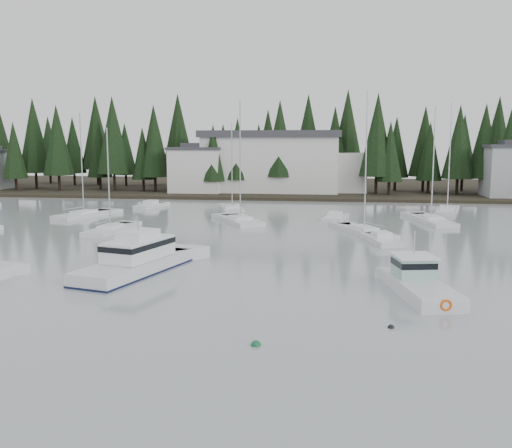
% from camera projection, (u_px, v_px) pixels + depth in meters
% --- Properties ---
extents(ground, '(260.00, 260.00, 0.00)m').
position_uv_depth(ground, '(160.00, 378.00, 22.49)').
color(ground, '#90979B').
rests_on(ground, ground).
extents(far_shore_land, '(240.00, 54.00, 1.00)m').
position_uv_depth(far_shore_land, '(303.00, 188.00, 117.58)').
color(far_shore_land, black).
rests_on(far_shore_land, ground).
extents(conifer_treeline, '(200.00, 22.00, 20.00)m').
position_uv_depth(conifer_treeline, '(300.00, 193.00, 106.80)').
color(conifer_treeline, black).
rests_on(conifer_treeline, ground).
extents(house_west, '(9.54, 7.42, 8.75)m').
position_uv_depth(house_west, '(197.00, 169.00, 101.78)').
color(house_west, silver).
rests_on(house_west, ground).
extents(harbor_inn, '(29.50, 11.50, 10.90)m').
position_uv_depth(harbor_inn, '(283.00, 162.00, 102.81)').
color(harbor_inn, silver).
rests_on(harbor_inn, ground).
extents(cabin_cruiser_center, '(6.00, 11.36, 4.67)m').
position_uv_depth(cabin_cruiser_center, '(136.00, 263.00, 40.84)').
color(cabin_cruiser_center, silver).
rests_on(cabin_cruiser_center, ground).
extents(lobster_boat_teal, '(4.19, 8.10, 4.29)m').
position_uv_depth(lobster_boat_teal, '(419.00, 286.00, 34.95)').
color(lobster_boat_teal, silver).
rests_on(lobster_boat_teal, ground).
extents(sailboat_2, '(4.72, 10.71, 14.00)m').
position_uv_depth(sailboat_2, '(431.00, 222.00, 66.98)').
color(sailboat_2, silver).
rests_on(sailboat_2, ground).
extents(sailboat_3, '(3.06, 8.43, 11.32)m').
position_uv_depth(sailboat_3, '(110.00, 231.00, 59.60)').
color(sailboat_3, silver).
rests_on(sailboat_3, ground).
extents(sailboat_4, '(5.46, 9.08, 13.41)m').
position_uv_depth(sailboat_4, '(84.00, 216.00, 72.01)').
color(sailboat_4, silver).
rests_on(sailboat_4, ground).
extents(sailboat_5, '(4.97, 9.60, 12.49)m').
position_uv_depth(sailboat_5, '(232.00, 210.00, 78.14)').
color(sailboat_5, silver).
rests_on(sailboat_5, ground).
extents(sailboat_6, '(4.45, 8.75, 14.96)m').
position_uv_depth(sailboat_6, '(447.00, 212.00, 76.24)').
color(sailboat_6, silver).
rests_on(sailboat_6, ground).
extents(sailboat_7, '(6.83, 9.20, 14.58)m').
position_uv_depth(sailboat_7, '(240.00, 222.00, 66.63)').
color(sailboat_7, silver).
rests_on(sailboat_7, ground).
extents(sailboat_10, '(6.49, 9.94, 14.88)m').
position_uv_depth(sailboat_10, '(364.00, 233.00, 58.46)').
color(sailboat_10, silver).
rests_on(sailboat_10, ground).
extents(runabout_1, '(3.75, 6.42, 1.42)m').
position_uv_depth(runabout_1, '(381.00, 241.00, 53.21)').
color(runabout_1, silver).
rests_on(runabout_1, ground).
extents(runabout_3, '(3.65, 6.31, 1.42)m').
position_uv_depth(runabout_3, '(151.00, 206.00, 82.33)').
color(runabout_3, silver).
rests_on(runabout_3, ground).
extents(runabout_4, '(3.30, 6.02, 1.42)m').
position_uv_depth(runabout_4, '(335.00, 219.00, 68.62)').
color(runabout_4, silver).
rests_on(runabout_4, ground).
extents(mooring_buoy_green, '(0.48, 0.48, 0.48)m').
position_uv_depth(mooring_buoy_green, '(256.00, 345.00, 26.15)').
color(mooring_buoy_green, '#145933').
rests_on(mooring_buoy_green, ground).
extents(mooring_buoy_dark, '(0.35, 0.35, 0.35)m').
position_uv_depth(mooring_buoy_dark, '(391.00, 328.00, 28.65)').
color(mooring_buoy_dark, black).
rests_on(mooring_buoy_dark, ground).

